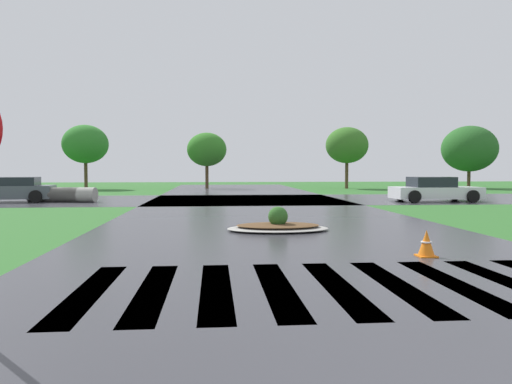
{
  "coord_description": "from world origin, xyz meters",
  "views": [
    {
      "loc": [
        -1.83,
        -2.31,
        1.76
      ],
      "look_at": [
        -0.57,
        12.14,
        1.05
      ],
      "focal_mm": 34.25,
      "sensor_mm": 36.0,
      "label": 1
    }
  ],
  "objects_px": {
    "traffic_cone": "(426,244)",
    "car_blue_compact": "(12,190)",
    "car_white_sedan": "(434,190)",
    "median_island": "(278,226)",
    "drainage_pipe_stack": "(62,195)"
  },
  "relations": [
    {
      "from": "car_blue_compact",
      "to": "car_white_sedan",
      "type": "bearing_deg",
      "value": 168.63
    },
    {
      "from": "median_island",
      "to": "drainage_pipe_stack",
      "type": "height_order",
      "value": "drainage_pipe_stack"
    },
    {
      "from": "car_white_sedan",
      "to": "drainage_pipe_stack",
      "type": "distance_m",
      "value": 19.51
    },
    {
      "from": "car_white_sedan",
      "to": "drainage_pipe_stack",
      "type": "bearing_deg",
      "value": 176.48
    },
    {
      "from": "traffic_cone",
      "to": "drainage_pipe_stack",
      "type": "bearing_deg",
      "value": 125.7
    },
    {
      "from": "drainage_pipe_stack",
      "to": "traffic_cone",
      "type": "height_order",
      "value": "drainage_pipe_stack"
    },
    {
      "from": "car_blue_compact",
      "to": "drainage_pipe_stack",
      "type": "relative_size",
      "value": 1.21
    },
    {
      "from": "car_white_sedan",
      "to": "car_blue_compact",
      "type": "relative_size",
      "value": 1.02
    },
    {
      "from": "median_island",
      "to": "car_white_sedan",
      "type": "distance_m",
      "value": 14.9
    },
    {
      "from": "drainage_pipe_stack",
      "to": "median_island",
      "type": "bearing_deg",
      "value": -52.3
    },
    {
      "from": "traffic_cone",
      "to": "car_blue_compact",
      "type": "bearing_deg",
      "value": 130.58
    },
    {
      "from": "car_blue_compact",
      "to": "traffic_cone",
      "type": "bearing_deg",
      "value": 123.64
    },
    {
      "from": "car_white_sedan",
      "to": "traffic_cone",
      "type": "relative_size",
      "value": 8.52
    },
    {
      "from": "median_island",
      "to": "car_blue_compact",
      "type": "bearing_deg",
      "value": 133.68
    },
    {
      "from": "car_white_sedan",
      "to": "traffic_cone",
      "type": "bearing_deg",
      "value": -115.28
    }
  ]
}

